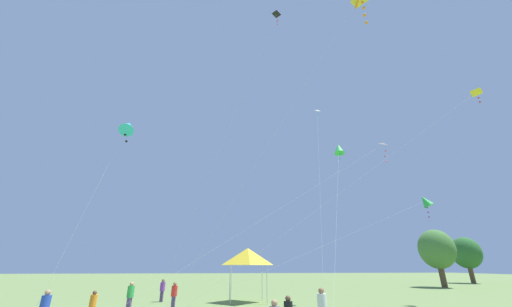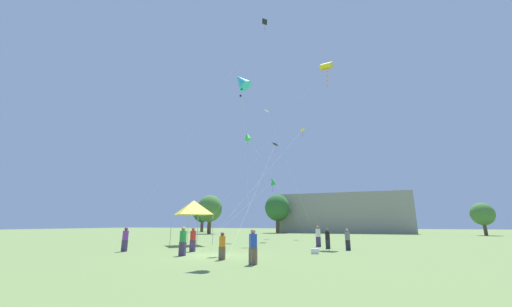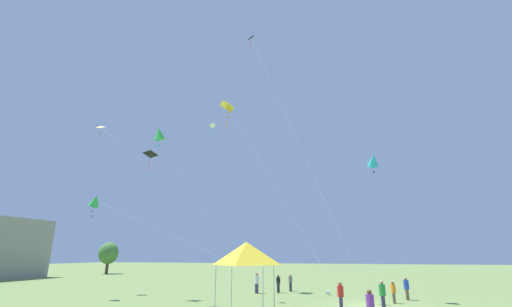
{
  "view_description": "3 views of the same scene",
  "coord_description": "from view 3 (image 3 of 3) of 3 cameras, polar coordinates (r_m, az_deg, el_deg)",
  "views": [
    {
      "loc": [
        19.7,
        4.8,
        2.75
      ],
      "look_at": [
        -1.92,
        7.33,
        11.37
      ],
      "focal_mm": 20.0,
      "sensor_mm": 36.0,
      "label": 1
    },
    {
      "loc": [
        9.14,
        -17.29,
        1.98
      ],
      "look_at": [
        -0.18,
        8.45,
        8.74
      ],
      "focal_mm": 20.0,
      "sensor_mm": 36.0,
      "label": 2
    },
    {
      "loc": [
        -27.29,
        0.71,
        3.48
      ],
      "look_at": [
        -0.87,
        7.93,
        11.55
      ],
      "focal_mm": 24.0,
      "sensor_mm": 36.0,
      "label": 3
    }
  ],
  "objects": [
    {
      "name": "person_orange_shirt",
      "position": [
        29.07,
        21.93,
        -20.57
      ],
      "size": [
        0.36,
        0.36,
        1.51
      ],
      "rotation": [
        0.0,
        0.0,
        3.43
      ],
      "color": "brown",
      "rests_on": "ground"
    },
    {
      "name": "ground_plane",
      "position": [
        27.52,
        18.11,
        -22.93
      ],
      "size": [
        220.0,
        220.0,
        0.0
      ],
      "primitive_type": "plane",
      "color": "olive"
    },
    {
      "name": "person_purple_shirt",
      "position": [
        20.03,
        18.54,
        -22.94
      ],
      "size": [
        0.41,
        0.41,
        1.73
      ],
      "rotation": [
        0.0,
        0.0,
        0.64
      ],
      "color": "#473860",
      "rests_on": "ground"
    },
    {
      "name": "cooler_box",
      "position": [
        33.54,
        11.88,
        -21.75
      ],
      "size": [
        0.49,
        0.34,
        0.34
      ],
      "primitive_type": "cube",
      "color": "white",
      "rests_on": "ground"
    },
    {
      "name": "kite_white_delta_6",
      "position": [
        31.5,
        -7.07,
        3.91
      ],
      "size": [
        5.89,
        2.99,
        14.96
      ],
      "color": "silver",
      "rests_on": "ground"
    },
    {
      "name": "person_grey_shirt",
      "position": [
        35.9,
        5.76,
        -20.52
      ],
      "size": [
        0.38,
        0.38,
        1.6
      ],
      "rotation": [
        0.0,
        0.0,
        4.59
      ],
      "color": "#282833",
      "rests_on": "ground"
    },
    {
      "name": "festival_tent",
      "position": [
        22.08,
        -1.64,
        -16.31
      ],
      "size": [
        3.15,
        3.15,
        4.2
      ],
      "color": "#B7B7BC",
      "rests_on": "ground"
    },
    {
      "name": "kite_cyan_diamond_2",
      "position": [
        30.74,
        18.94,
        -1.11
      ],
      "size": [
        2.44,
        2.9,
        11.93
      ],
      "color": "silver",
      "rests_on": "ground"
    },
    {
      "name": "kite_black_delta_4",
      "position": [
        35.08,
        -0.67,
        18.15
      ],
      "size": [
        8.94,
        9.66,
        24.33
      ],
      "color": "silver",
      "rests_on": "ground"
    },
    {
      "name": "kite_yellow_delta_7",
      "position": [
        40.06,
        -24.33,
        3.86
      ],
      "size": [
        4.11,
        24.04,
        16.79
      ],
      "color": "silver",
      "rests_on": "ground"
    },
    {
      "name": "kite_green_diamond_1",
      "position": [
        29.24,
        -15.84,
        3.17
      ],
      "size": [
        9.27,
        5.75,
        13.6
      ],
      "color": "silver",
      "rests_on": "ground"
    },
    {
      "name": "person_white_shirt",
      "position": [
        33.92,
        0.13,
        -20.65
      ],
      "size": [
        0.43,
        0.43,
        1.8
      ],
      "rotation": [
        0.0,
        0.0,
        2.28
      ],
      "color": "#473860",
      "rests_on": "ground"
    },
    {
      "name": "kite_black_delta_5",
      "position": [
        32.74,
        -17.0,
        -0.29
      ],
      "size": [
        3.04,
        20.18,
        12.64
      ],
      "color": "silver",
      "rests_on": "ground"
    },
    {
      "name": "kite_yellow_box_0",
      "position": [
        39.81,
        -4.85,
        7.73
      ],
      "size": [
        10.42,
        12.99,
        20.42
      ],
      "color": "silver",
      "rests_on": "ground"
    },
    {
      "name": "person_red_shirt",
      "position": [
        24.76,
        13.92,
        -21.89
      ],
      "size": [
        0.41,
        0.41,
        1.72
      ],
      "rotation": [
        0.0,
        0.0,
        5.43
      ],
      "color": "#473860",
      "rests_on": "ground"
    },
    {
      "name": "person_green_shirt",
      "position": [
        25.7,
        20.33,
        -21.07
      ],
      "size": [
        0.42,
        0.42,
        1.79
      ],
      "rotation": [
        0.0,
        0.0,
        1.18
      ],
      "color": "#473860",
      "rests_on": "ground"
    },
    {
      "name": "person_blue_shirt",
      "position": [
        31.51,
        23.79,
        -19.76
      ],
      "size": [
        0.41,
        0.41,
        1.72
      ],
      "rotation": [
        0.0,
        0.0,
        1.69
      ],
      "color": "brown",
      "rests_on": "ground"
    },
    {
      "name": "tree_far_left",
      "position": [
        71.61,
        -23.36,
        -15.01
      ],
      "size": [
        3.72,
        3.35,
        5.61
      ],
      "color": "brown",
      "rests_on": "ground"
    },
    {
      "name": "kite_green_diamond_3",
      "position": [
        32.93,
        -25.22,
        -7.17
      ],
      "size": [
        1.37,
        20.64,
        8.55
      ],
      "color": "silver",
      "rests_on": "ground"
    },
    {
      "name": "person_black_shirt",
      "position": [
        34.49,
        3.74,
        -20.75
      ],
      "size": [
        0.37,
        0.37,
        1.58
      ],
      "rotation": [
        0.0,
        0.0,
        6.03
      ],
      "color": "#282833",
      "rests_on": "ground"
    }
  ]
}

